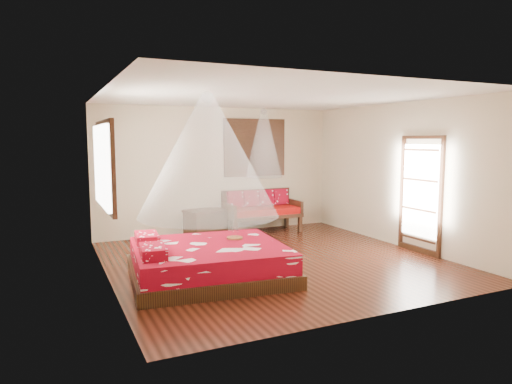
{
  "coord_description": "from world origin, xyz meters",
  "views": [
    {
      "loc": [
        -3.53,
        -6.88,
        2.09
      ],
      "look_at": [
        -0.11,
        0.5,
        1.15
      ],
      "focal_mm": 32.0,
      "sensor_mm": 36.0,
      "label": 1
    }
  ],
  "objects": [
    {
      "name": "room",
      "position": [
        0.0,
        0.0,
        1.4
      ],
      "size": [
        5.54,
        5.54,
        2.84
      ],
      "color": "black",
      "rests_on": "ground"
    },
    {
      "name": "bed",
      "position": [
        -1.36,
        -0.46,
        0.25
      ],
      "size": [
        2.5,
        2.31,
        0.65
      ],
      "rotation": [
        0.0,
        0.0,
        -0.11
      ],
      "color": "black",
      "rests_on": "floor"
    },
    {
      "name": "daybed",
      "position": [
        0.88,
        2.38,
        0.52
      ],
      "size": [
        1.71,
        0.76,
        0.94
      ],
      "color": "black",
      "rests_on": "floor"
    },
    {
      "name": "storage_chest",
      "position": [
        -0.42,
        2.45,
        0.29
      ],
      "size": [
        0.95,
        0.78,
        0.57
      ],
      "rotation": [
        0.0,
        0.0,
        0.23
      ],
      "color": "black",
      "rests_on": "floor"
    },
    {
      "name": "shutter_panel",
      "position": [
        0.88,
        2.72,
        1.9
      ],
      "size": [
        1.52,
        0.06,
        1.32
      ],
      "color": "black",
      "rests_on": "wall_back"
    },
    {
      "name": "window_left",
      "position": [
        -2.71,
        0.2,
        1.7
      ],
      "size": [
        0.1,
        1.74,
        1.34
      ],
      "color": "black",
      "rests_on": "wall_left"
    },
    {
      "name": "glazed_door",
      "position": [
        2.72,
        -0.6,
        1.07
      ],
      "size": [
        0.08,
        1.02,
        2.16
      ],
      "color": "black",
      "rests_on": "floor"
    },
    {
      "name": "wine_tray",
      "position": [
        -0.82,
        -0.21,
        0.55
      ],
      "size": [
        0.26,
        0.26,
        0.21
      ],
      "rotation": [
        0.0,
        0.0,
        -0.34
      ],
      "color": "brown",
      "rests_on": "bed"
    },
    {
      "name": "mosquito_net_main",
      "position": [
        -1.34,
        -0.46,
        1.85
      ],
      "size": [
        2.1,
        2.1,
        1.8
      ],
      "primitive_type": "cone",
      "color": "white",
      "rests_on": "ceiling"
    },
    {
      "name": "mosquito_net_daybed",
      "position": [
        0.88,
        2.25,
        2.0
      ],
      "size": [
        0.82,
        0.82,
        1.5
      ],
      "primitive_type": "cone",
      "color": "white",
      "rests_on": "ceiling"
    }
  ]
}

